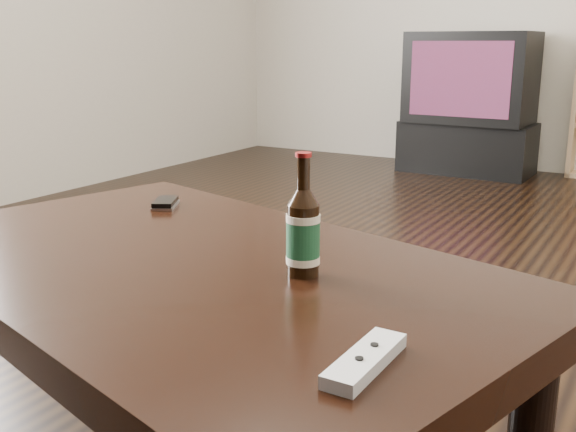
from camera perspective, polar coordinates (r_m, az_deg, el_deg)
The scene contains 7 objects.
floor at distance 2.14m, azimuth 9.87°, elevation -9.81°, with size 5.00×6.00×0.01m, color black.
tv_stand at distance 4.76m, azimuth 14.88°, elevation 5.63°, with size 0.86×0.43×0.34m, color black.
tv at distance 4.71m, azimuth 15.25°, elevation 11.24°, with size 0.80×0.51×0.59m.
coffee_table at distance 1.29m, azimuth -8.12°, elevation -6.22°, with size 1.42×1.05×0.48m.
beer_bottle at distance 1.15m, azimuth 1.29°, elevation -1.43°, with size 0.07×0.07×0.21m.
phone at distance 1.68m, azimuth -10.35°, elevation 1.08°, with size 0.09×0.11×0.02m.
remote at distance 0.86m, azimuth 6.56°, elevation -12.03°, with size 0.05×0.16×0.02m.
Camera 1 is at (0.66, -1.83, 0.87)m, focal length 42.00 mm.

